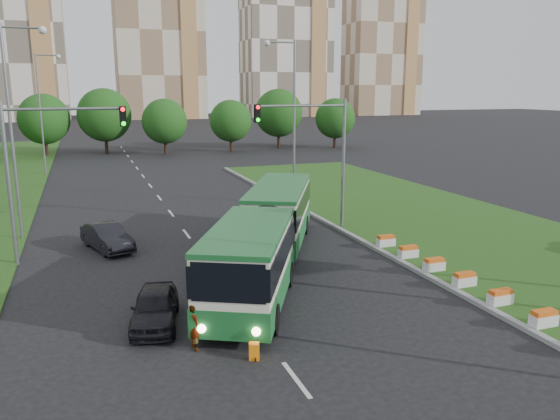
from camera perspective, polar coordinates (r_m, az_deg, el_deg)
name	(u,v)px	position (r m, az deg, el deg)	size (l,w,h in m)	color
ground	(310,297)	(23.21, 3.16, -9.08)	(360.00, 360.00, 0.00)	black
grass_median	(450,226)	(36.19, 17.30, -1.59)	(14.00, 60.00, 0.15)	#244F16
median_kerb	(351,235)	(32.53, 7.47, -2.65)	(0.30, 60.00, 0.18)	gray
lane_markings	(167,208)	(41.11, -11.75, 0.25)	(0.20, 100.00, 0.01)	beige
flower_planters	(464,279)	(25.24, 18.71, -6.86)	(1.10, 13.70, 0.60)	silver
traffic_mast_median	(319,144)	(32.82, 4.13, 6.90)	(5.76, 0.32, 8.00)	slate
traffic_mast_left	(43,156)	(29.07, -23.54, 5.18)	(5.76, 0.32, 8.00)	slate
street_lamps	(189,137)	(30.45, -9.47, 7.56)	(36.00, 60.00, 12.00)	slate
tree_line	(222,119)	(77.20, -6.09, 9.42)	(120.00, 8.00, 9.00)	#1A4C14
apartment_tower_cwest	(8,23)	(171.52, -26.58, 17.07)	(28.00, 15.00, 52.00)	silver
apartment_tower_ceast	(158,32)	(172.25, -12.58, 17.68)	(25.00, 15.00, 50.00)	beige
apartment_tower_east	(286,41)	(181.95, 0.61, 17.20)	(27.00, 15.00, 47.00)	silver
midrise_east	(382,55)	(196.68, 10.57, 15.62)	(24.00, 14.00, 40.00)	beige
articulated_bus	(260,233)	(26.28, -2.09, -2.37)	(2.77, 17.76, 2.92)	silver
car_left_near	(155,307)	(20.93, -12.93, -9.84)	(1.62, 4.02, 1.37)	black
car_left_far	(107,237)	(31.03, -17.62, -2.70)	(1.50, 4.30, 1.42)	black
pedestrian	(194,327)	(18.76, -8.94, -11.96)	(0.59, 0.39, 1.61)	gray
shopping_trolley	(254,351)	(18.16, -2.71, -14.53)	(0.33, 0.35, 0.56)	orange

